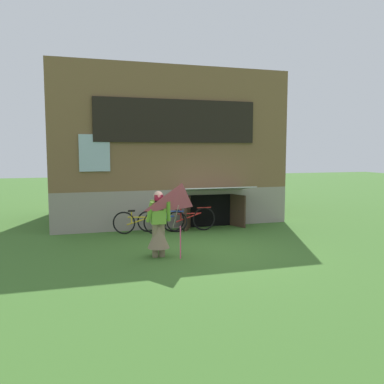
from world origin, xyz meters
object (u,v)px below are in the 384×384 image
Objects in this scene: bicycle_yellow at (139,222)px; bicycle_red at (189,219)px; person at (159,229)px; kite at (182,203)px; bicycle_blue at (162,221)px.

bicycle_red is at bearing 18.64° from bicycle_yellow.
person is 0.96m from kite.
person reaches higher than bicycle_yellow.
bicycle_yellow is (-0.45, 3.21, -0.98)m from kite.
bicycle_yellow is at bearing 92.75° from person.
person is 1.05× the size of bicycle_blue.
bicycle_yellow is (-1.54, -0.02, -0.02)m from bicycle_red.
kite is 3.54m from bicycle_red.
bicycle_yellow reaches higher than bicycle_blue.
bicycle_red is at bearing 71.33° from kite.
bicycle_red is (1.09, 3.23, -0.96)m from kite.
bicycle_blue is 0.73m from bicycle_yellow.
bicycle_red reaches higher than bicycle_blue.
person is 0.91× the size of bicycle_red.
person is at bearing -86.09° from bicycle_blue.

